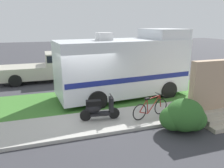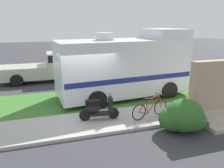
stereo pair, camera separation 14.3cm
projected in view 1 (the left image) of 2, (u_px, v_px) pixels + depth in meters
ground_plane at (90, 112)px, 9.49m from camera, size 80.00×80.00×0.00m
sidewalk at (97, 122)px, 8.38m from camera, size 24.00×2.00×0.12m
grass_strip at (84, 100)px, 10.86m from camera, size 24.00×3.40×0.08m
motorhome_rv at (124, 66)px, 11.08m from camera, size 6.75×3.07×3.45m
scooter at (98, 109)px, 8.36m from camera, size 1.54×0.52×0.97m
bicycle at (151, 108)px, 8.62m from camera, size 1.71×0.60×0.88m
pickup_truck_near at (51, 66)px, 14.53m from camera, size 5.47×2.12×1.87m
porch_steps at (214, 97)px, 8.44m from camera, size 2.00×1.26×2.40m
bush_by_porch at (184, 117)px, 7.71m from camera, size 1.65×1.24×1.17m
bottle_green at (178, 111)px, 9.00m from camera, size 0.06×0.06×0.25m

